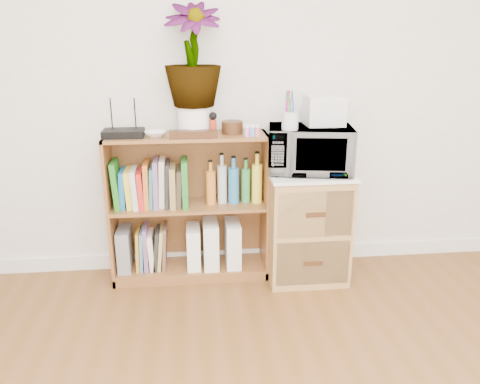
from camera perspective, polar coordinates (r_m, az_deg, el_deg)
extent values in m
cube|color=white|center=(3.34, 0.13, -7.75)|extent=(4.00, 0.02, 0.10)
cube|color=brown|center=(3.02, -6.19, -1.92)|extent=(1.00, 0.30, 0.95)
cube|color=#9E7542|center=(3.09, 7.99, -4.06)|extent=(0.50, 0.45, 0.70)
imported|color=silver|center=(2.92, 8.48, 5.16)|extent=(0.56, 0.42, 0.28)
cylinder|color=silver|center=(2.78, 6.12, 8.63)|extent=(0.10, 0.10, 0.11)
cube|color=white|center=(2.95, 10.24, 9.76)|extent=(0.23, 0.19, 0.18)
cube|color=black|center=(2.90, -14.01, 6.97)|extent=(0.24, 0.16, 0.04)
imported|color=white|center=(2.87, -10.26, 6.99)|extent=(0.13, 0.13, 0.03)
cylinder|color=white|center=(2.90, -5.57, 8.69)|extent=(0.20, 0.20, 0.17)
imported|color=#317B34|center=(2.86, -5.82, 16.28)|extent=(0.33, 0.33, 0.60)
cube|color=#331C0D|center=(2.79, -5.71, 7.02)|extent=(0.28, 0.07, 0.05)
cylinder|color=#A82D14|center=(2.85, -3.29, 7.84)|extent=(0.04, 0.04, 0.10)
cylinder|color=#371D0F|center=(2.91, -0.95, 7.88)|extent=(0.13, 0.13, 0.08)
cube|color=pink|center=(2.83, 1.50, 7.35)|extent=(0.11, 0.04, 0.06)
cube|color=gray|center=(3.16, -13.85, -6.70)|extent=(0.08, 0.22, 0.28)
cube|color=white|center=(3.12, -5.68, -6.60)|extent=(0.09, 0.22, 0.27)
cube|color=white|center=(3.11, -3.59, -6.26)|extent=(0.10, 0.24, 0.31)
cube|color=white|center=(3.12, -0.90, -6.22)|extent=(0.09, 0.24, 0.30)
cube|color=#237C21|center=(3.01, -14.78, 0.94)|extent=(0.05, 0.20, 0.30)
cube|color=#1B64A6|center=(3.01, -14.04, 0.39)|extent=(0.04, 0.20, 0.24)
cube|color=yellow|center=(3.00, -13.32, 0.46)|extent=(0.04, 0.20, 0.24)
cube|color=silver|center=(3.00, -12.60, 0.57)|extent=(0.04, 0.20, 0.25)
cube|color=red|center=(3.00, -11.91, 0.46)|extent=(0.04, 0.20, 0.23)
cube|color=#C06821|center=(2.98, -11.28, 0.95)|extent=(0.04, 0.20, 0.29)
cube|color=teal|center=(2.99, -10.70, 0.69)|extent=(0.03, 0.20, 0.26)
cube|color=slate|center=(2.98, -10.16, 1.14)|extent=(0.04, 0.20, 0.30)
cube|color=beige|center=(2.97, -9.47, 1.15)|extent=(0.05, 0.20, 0.30)
cube|color=black|center=(2.98, -8.83, 1.01)|extent=(0.04, 0.20, 0.28)
cube|color=olive|center=(2.98, -8.17, 0.80)|extent=(0.04, 0.20, 0.26)
cube|color=brown|center=(2.98, -7.43, 0.60)|extent=(0.04, 0.20, 0.23)
cube|color=#207A29|center=(2.97, -6.72, 1.23)|extent=(0.04, 0.20, 0.30)
cylinder|color=orange|center=(2.97, -3.60, 1.14)|extent=(0.06, 0.06, 0.28)
cylinder|color=#ADBEC4|center=(2.97, -2.19, 1.54)|extent=(0.06, 0.06, 0.32)
cylinder|color=#277CB8|center=(2.98, -0.80, 1.42)|extent=(0.07, 0.07, 0.30)
cylinder|color=#328B47|center=(2.99, 0.71, 1.32)|extent=(0.06, 0.06, 0.28)
cylinder|color=yellow|center=(2.99, 2.05, 1.74)|extent=(0.07, 0.07, 0.32)
cylinder|color=#A7B7BA|center=(3.01, 3.55, 1.65)|extent=(0.07, 0.07, 0.31)
cube|color=#C08221|center=(3.15, -12.25, -6.73)|extent=(0.03, 0.19, 0.27)
cube|color=teal|center=(3.15, -11.81, -6.76)|extent=(0.03, 0.19, 0.26)
cube|color=slate|center=(3.14, -11.33, -6.53)|extent=(0.03, 0.19, 0.29)
cube|color=#FFD8C6|center=(3.15, -10.68, -6.92)|extent=(0.04, 0.19, 0.24)
cube|color=#282828|center=(3.14, -10.11, -6.72)|extent=(0.05, 0.19, 0.27)
cube|color=tan|center=(3.13, -9.62, -6.63)|extent=(0.05, 0.19, 0.27)
cube|color=brown|center=(3.13, -9.16, -6.49)|extent=(0.04, 0.19, 0.29)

